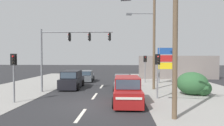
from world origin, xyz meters
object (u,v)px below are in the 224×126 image
(utility_pole_foreground_right, at_px, (172,26))
(pedestal_signal_left_kerb, at_px, (14,70))
(traffic_signal_mast, at_px, (66,46))
(hatchback_receding_far, at_px, (122,83))
(utility_pole_midground_right, at_px, (153,33))
(pedestal_signal_right_kerb, at_px, (158,68))
(suv_kerbside_parked, at_px, (127,91))
(suv_oncoming_mid, at_px, (72,80))
(hatchback_oncoming_near, at_px, (87,76))
(shopping_plaza_sign, at_px, (166,60))
(pedestal_signal_far_median, at_px, (145,64))

(utility_pole_foreground_right, distance_m, pedestal_signal_left_kerb, 11.10)
(traffic_signal_mast, xyz_separation_m, hatchback_receding_far, (5.32, 1.52, -3.65))
(utility_pole_midground_right, bearing_deg, traffic_signal_mast, -167.22)
(traffic_signal_mast, relative_size, pedestal_signal_right_kerb, 1.94)
(pedestal_signal_left_kerb, relative_size, suv_kerbside_parked, 0.78)
(utility_pole_foreground_right, height_order, suv_kerbside_parked, utility_pole_foreground_right)
(suv_oncoming_mid, distance_m, hatchback_oncoming_near, 5.48)
(pedestal_signal_right_kerb, xyz_separation_m, hatchback_receding_far, (-2.80, 3.78, -1.71))
(hatchback_receding_far, xyz_separation_m, hatchback_oncoming_near, (-4.91, 6.16, 0.00))
(suv_oncoming_mid, height_order, suv_kerbside_parked, same)
(traffic_signal_mast, bearing_deg, shopping_plaza_sign, 31.01)
(traffic_signal_mast, relative_size, suv_kerbside_parked, 1.51)
(utility_pole_midground_right, height_order, hatchback_oncoming_near, utility_pole_midground_right)
(utility_pole_midground_right, distance_m, pedestal_signal_far_median, 6.04)
(pedestal_signal_far_median, xyz_separation_m, hatchback_oncoming_near, (-7.93, 0.75, -1.71))
(shopping_plaza_sign, height_order, suv_kerbside_parked, shopping_plaza_sign)
(pedestal_signal_far_median, bearing_deg, hatchback_receding_far, -119.17)
(suv_kerbside_parked, bearing_deg, pedestal_signal_left_kerb, -176.77)
(hatchback_receding_far, bearing_deg, shopping_plaza_sign, 41.97)
(hatchback_oncoming_near, bearing_deg, suv_oncoming_mid, -95.42)
(suv_kerbside_parked, height_order, hatchback_oncoming_near, suv_kerbside_parked)
(utility_pole_midground_right, height_order, hatchback_receding_far, utility_pole_midground_right)
(pedestal_signal_far_median, height_order, suv_kerbside_parked, pedestal_signal_far_median)
(utility_pole_foreground_right, distance_m, pedestal_signal_far_median, 14.09)
(pedestal_signal_right_kerb, bearing_deg, pedestal_signal_left_kerb, -169.84)
(suv_kerbside_parked, bearing_deg, hatchback_receding_far, 93.96)
(utility_pole_midground_right, height_order, pedestal_signal_left_kerb, utility_pole_midground_right)
(pedestal_signal_left_kerb, relative_size, pedestal_signal_far_median, 1.00)
(suv_oncoming_mid, bearing_deg, hatchback_receding_far, -7.48)
(pedestal_signal_right_kerb, distance_m, hatchback_receding_far, 5.01)
(pedestal_signal_right_kerb, bearing_deg, utility_pole_midground_right, 85.32)
(pedestal_signal_far_median, relative_size, hatchback_oncoming_near, 0.96)
(pedestal_signal_far_median, relative_size, hatchback_receding_far, 0.97)
(pedestal_signal_right_kerb, bearing_deg, hatchback_receding_far, 126.55)
(utility_pole_foreground_right, height_order, hatchback_oncoming_near, utility_pole_foreground_right)
(pedestal_signal_right_kerb, bearing_deg, pedestal_signal_far_median, 88.65)
(traffic_signal_mast, bearing_deg, pedestal_signal_left_kerb, -121.03)
(suv_kerbside_parked, bearing_deg, suv_oncoming_mid, 134.26)
(suv_kerbside_parked, bearing_deg, utility_pole_foreground_right, -54.91)
(pedestal_signal_right_kerb, bearing_deg, suv_oncoming_mid, 151.35)
(utility_pole_foreground_right, xyz_separation_m, shopping_plaza_sign, (3.00, 13.51, -1.95))
(utility_pole_foreground_right, xyz_separation_m, hatchback_oncoming_near, (-7.53, 14.61, -4.23))
(pedestal_signal_left_kerb, xyz_separation_m, hatchback_receding_far, (7.82, 5.69, -1.71))
(traffic_signal_mast, height_order, suv_oncoming_mid, traffic_signal_mast)
(utility_pole_foreground_right, height_order, pedestal_signal_right_kerb, utility_pole_foreground_right)
(utility_pole_foreground_right, relative_size, pedestal_signal_far_median, 2.57)
(utility_pole_midground_right, bearing_deg, shopping_plaza_sign, 61.98)
(pedestal_signal_far_median, xyz_separation_m, hatchback_receding_far, (-3.02, -5.41, -1.71))
(pedestal_signal_far_median, bearing_deg, pedestal_signal_right_kerb, -91.35)
(pedestal_signal_left_kerb, height_order, hatchback_oncoming_near, pedestal_signal_left_kerb)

